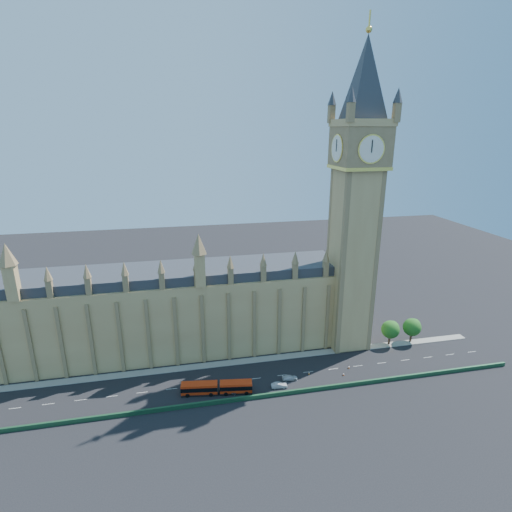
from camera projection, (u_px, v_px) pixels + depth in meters
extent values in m
plane|color=black|center=(242.00, 380.00, 115.27)|extent=(400.00, 400.00, 0.00)
cube|color=tan|center=(153.00, 316.00, 127.20)|extent=(120.00, 20.00, 25.00)
cube|color=#2D3035|center=(149.00, 274.00, 122.98)|extent=(120.00, 18.00, 3.00)
cube|color=tan|center=(351.00, 262.00, 126.97)|extent=(12.00, 12.00, 58.00)
cube|color=olive|center=(360.00, 148.00, 116.43)|extent=(14.00, 14.00, 12.00)
cylinder|color=silver|center=(372.00, 149.00, 109.75)|extent=(7.20, 0.30, 7.20)
cube|color=tan|center=(362.00, 123.00, 114.32)|extent=(14.50, 14.50, 2.00)
pyramid|color=#2D3035|center=(369.00, 33.00, 107.39)|extent=(20.59, 20.59, 22.00)
sphere|color=#F2C64C|center=(369.00, 30.00, 107.15)|extent=(1.80, 1.80, 1.80)
cube|color=#1E4C2D|center=(248.00, 398.00, 106.69)|extent=(160.00, 0.60, 1.20)
cube|color=gray|center=(237.00, 362.00, 124.12)|extent=(160.00, 3.00, 0.16)
cylinder|color=#382619|center=(389.00, 339.00, 134.09)|extent=(0.70, 0.70, 4.00)
sphere|color=#124513|center=(390.00, 329.00, 133.03)|extent=(6.00, 6.00, 6.00)
sphere|color=#124513|center=(392.00, 327.00, 133.29)|extent=(4.38, 4.38, 4.38)
cylinder|color=#382619|center=(411.00, 336.00, 135.64)|extent=(0.70, 0.70, 4.00)
sphere|color=#124513|center=(412.00, 327.00, 134.58)|extent=(6.00, 6.00, 6.00)
sphere|color=#124513|center=(414.00, 325.00, 134.84)|extent=(4.38, 4.38, 4.38)
cube|color=red|center=(199.00, 389.00, 108.84)|extent=(10.15, 4.08, 3.29)
cube|color=red|center=(236.00, 387.00, 109.47)|extent=(9.06, 3.92, 3.29)
cube|color=black|center=(199.00, 387.00, 108.72)|extent=(10.21, 4.13, 1.25)
cube|color=black|center=(236.00, 386.00, 109.35)|extent=(9.12, 3.98, 1.25)
cylinder|color=black|center=(217.00, 388.00, 109.18)|extent=(1.21, 2.72, 2.63)
cylinder|color=black|center=(188.00, 396.00, 107.66)|extent=(1.13, 0.48, 1.10)
cylinder|color=black|center=(188.00, 389.00, 110.27)|extent=(1.13, 0.48, 1.10)
cylinder|color=black|center=(211.00, 395.00, 108.06)|extent=(1.13, 0.48, 1.10)
cylinder|color=black|center=(211.00, 388.00, 110.67)|extent=(1.13, 0.48, 1.10)
cylinder|color=black|center=(226.00, 394.00, 108.32)|extent=(1.13, 0.48, 1.10)
cylinder|color=black|center=(226.00, 388.00, 110.92)|extent=(1.13, 0.48, 1.10)
cylinder|color=black|center=(246.00, 393.00, 108.67)|extent=(1.13, 0.48, 1.10)
cylinder|color=black|center=(246.00, 387.00, 111.28)|extent=(1.13, 0.48, 1.10)
imported|color=#43464C|center=(239.00, 391.00, 109.30)|extent=(4.50, 2.11, 1.49)
imported|color=#ACAEB4|center=(279.00, 385.00, 111.74)|extent=(4.58, 2.03, 1.46)
imported|color=silver|center=(290.00, 378.00, 115.29)|extent=(4.64, 2.19, 1.31)
cube|color=black|center=(292.00, 380.00, 115.31)|extent=(0.48, 0.48, 0.05)
cone|color=#FF580D|center=(292.00, 379.00, 115.20)|extent=(0.53, 0.53, 0.80)
cylinder|color=white|center=(292.00, 379.00, 115.16)|extent=(0.39, 0.39, 0.14)
cube|color=black|center=(309.00, 374.00, 118.06)|extent=(0.46, 0.46, 0.04)
cone|color=orange|center=(309.00, 373.00, 117.96)|extent=(0.50, 0.50, 0.66)
cylinder|color=white|center=(309.00, 373.00, 117.93)|extent=(0.32, 0.32, 0.11)
cube|color=black|center=(349.00, 368.00, 121.04)|extent=(0.58, 0.58, 0.05)
cone|color=#D6500B|center=(349.00, 367.00, 120.92)|extent=(0.64, 0.64, 0.80)
cylinder|color=white|center=(349.00, 367.00, 120.89)|extent=(0.39, 0.39, 0.14)
cube|color=black|center=(344.00, 375.00, 117.53)|extent=(0.49, 0.49, 0.04)
cone|color=#E4490C|center=(344.00, 374.00, 117.43)|extent=(0.54, 0.54, 0.71)
cylinder|color=white|center=(344.00, 374.00, 117.40)|extent=(0.35, 0.35, 0.12)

